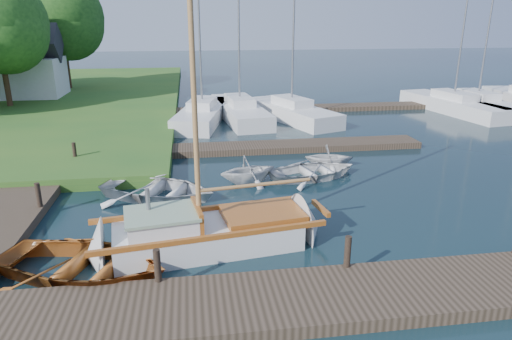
{
  "coord_description": "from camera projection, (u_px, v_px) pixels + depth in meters",
  "views": [
    {
      "loc": [
        -2.11,
        -14.37,
        6.03
      ],
      "look_at": [
        0.0,
        0.0,
        1.2
      ],
      "focal_mm": 32.0,
      "sensor_mm": 36.0,
      "label": 1
    }
  ],
  "objects": [
    {
      "name": "ground",
      "position": [
        256.0,
        203.0,
        15.68
      ],
      "size": [
        160.0,
        160.0,
        0.0
      ],
      "primitive_type": "plane",
      "color": "black",
      "rests_on": "ground"
    },
    {
      "name": "near_dock",
      "position": [
        296.0,
        301.0,
        10.0
      ],
      "size": [
        18.0,
        2.2,
        0.3
      ],
      "primitive_type": "cube",
      "color": "#31271C",
      "rests_on": "ground"
    },
    {
      "name": "left_dock",
      "position": [
        28.0,
        190.0,
        16.41
      ],
      "size": [
        2.2,
        18.0,
        0.3
      ],
      "primitive_type": "cube",
      "color": "#31271C",
      "rests_on": "ground"
    },
    {
      "name": "far_dock",
      "position": [
        277.0,
        147.0,
        22.01
      ],
      "size": [
        14.0,
        1.6,
        0.3
      ],
      "primitive_type": "cube",
      "color": "#31271C",
      "rests_on": "ground"
    },
    {
      "name": "pontoon",
      "position": [
        364.0,
        107.0,
        32.03
      ],
      "size": [
        30.0,
        1.6,
        0.3
      ],
      "primitive_type": "cube",
      "color": "#31271C",
      "rests_on": "ground"
    },
    {
      "name": "mooring_post_1",
      "position": [
        157.0,
        265.0,
        10.35
      ],
      "size": [
        0.16,
        0.16,
        0.8
      ],
      "primitive_type": "cylinder",
      "color": "black",
      "rests_on": "near_dock"
    },
    {
      "name": "mooring_post_2",
      "position": [
        348.0,
        252.0,
        10.97
      ],
      "size": [
        0.16,
        0.16,
        0.8
      ],
      "primitive_type": "cylinder",
      "color": "black",
      "rests_on": "near_dock"
    },
    {
      "name": "mooring_post_4",
      "position": [
        39.0,
        195.0,
        14.5
      ],
      "size": [
        0.16,
        0.16,
        0.8
      ],
      "primitive_type": "cylinder",
      "color": "black",
      "rests_on": "left_dock"
    },
    {
      "name": "mooring_post_5",
      "position": [
        75.0,
        152.0,
        19.19
      ],
      "size": [
        0.16,
        0.16,
        0.8
      ],
      "primitive_type": "cylinder",
      "color": "black",
      "rests_on": "left_dock"
    },
    {
      "name": "sailboat",
      "position": [
        213.0,
        235.0,
        12.62
      ],
      "size": [
        7.36,
        2.99,
        9.83
      ],
      "rotation": [
        0.0,
        0.0,
        0.15
      ],
      "color": "silver",
      "rests_on": "ground"
    },
    {
      "name": "dinghy",
      "position": [
        82.0,
        260.0,
        11.11
      ],
      "size": [
        5.13,
        4.42,
        0.9
      ],
      "primitive_type": "imported",
      "rotation": [
        0.0,
        0.0,
        1.21
      ],
      "color": "brown",
      "rests_on": "ground"
    },
    {
      "name": "tender_a",
      "position": [
        158.0,
        187.0,
        15.97
      ],
      "size": [
        4.99,
        4.41,
        0.86
      ],
      "primitive_type": "imported",
      "rotation": [
        0.0,
        0.0,
        1.14
      ],
      "color": "silver",
      "rests_on": "ground"
    },
    {
      "name": "tender_b",
      "position": [
        248.0,
        168.0,
        17.51
      ],
      "size": [
        2.68,
        2.47,
        1.18
      ],
      "primitive_type": "imported",
      "rotation": [
        0.0,
        0.0,
        1.85
      ],
      "color": "silver",
      "rests_on": "ground"
    },
    {
      "name": "tender_c",
      "position": [
        313.0,
        169.0,
        18.11
      ],
      "size": [
        4.0,
        3.2,
        0.74
      ],
      "primitive_type": "imported",
      "rotation": [
        0.0,
        0.0,
        1.77
      ],
      "color": "silver",
      "rests_on": "ground"
    },
    {
      "name": "tender_d",
      "position": [
        329.0,
        155.0,
        19.39
      ],
      "size": [
        2.3,
        2.08,
        1.06
      ],
      "primitive_type": "imported",
      "rotation": [
        0.0,
        0.0,
        1.39
      ],
      "color": "silver",
      "rests_on": "ground"
    },
    {
      "name": "marina_boat_0",
      "position": [
        202.0,
        112.0,
        27.9
      ],
      "size": [
        3.89,
        8.48,
        11.73
      ],
      "rotation": [
        0.0,
        0.0,
        1.36
      ],
      "color": "silver",
      "rests_on": "ground"
    },
    {
      "name": "marina_boat_1",
      "position": [
        240.0,
        110.0,
        28.85
      ],
      "size": [
        3.13,
        8.96,
        9.92
      ],
      "rotation": [
        0.0,
        0.0,
        1.68
      ],
      "color": "silver",
      "rests_on": "ground"
    },
    {
      "name": "marina_boat_2",
      "position": [
        292.0,
        110.0,
        28.48
      ],
      "size": [
        4.79,
        8.28,
        11.73
      ],
      "rotation": [
        0.0,
        0.0,
        1.92
      ],
      "color": "silver",
      "rests_on": "ground"
    },
    {
      "name": "marina_boat_5",
      "position": [
        453.0,
        104.0,
        30.78
      ],
      "size": [
        3.59,
        9.26,
        12.14
      ],
      "rotation": [
        0.0,
        0.0,
        1.73
      ],
      "color": "silver",
      "rests_on": "ground"
    },
    {
      "name": "marina_boat_6",
      "position": [
        477.0,
        103.0,
        31.03
      ],
      "size": [
        2.49,
        8.34,
        9.38
      ],
      "rotation": [
        0.0,
        0.0,
        1.61
      ],
      "color": "silver",
      "rests_on": "ground"
    },
    {
      "name": "house_c",
      "position": [
        25.0,
        68.0,
        33.6
      ],
      "size": [
        5.25,
        4.0,
        5.28
      ],
      "color": "silver",
      "rests_on": "shore"
    },
    {
      "name": "tree_7",
      "position": [
        61.0,
        16.0,
        36.53
      ],
      "size": [
        6.83,
        6.83,
        9.38
      ],
      "color": "#332114",
      "rests_on": "shore"
    }
  ]
}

